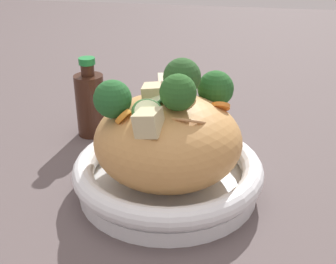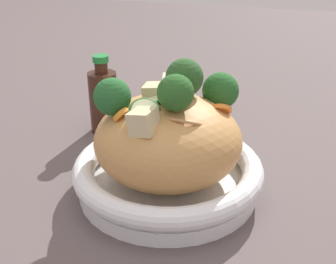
{
  "view_description": "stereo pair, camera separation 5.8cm",
  "coord_description": "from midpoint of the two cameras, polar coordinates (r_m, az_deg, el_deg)",
  "views": [
    {
      "loc": [
        0.1,
        -0.51,
        0.34
      ],
      "look_at": [
        0.0,
        0.0,
        0.09
      ],
      "focal_mm": 46.49,
      "sensor_mm": 36.0,
      "label": 1
    },
    {
      "loc": [
        0.15,
        -0.5,
        0.34
      ],
      "look_at": [
        0.0,
        0.0,
        0.09
      ],
      "focal_mm": 46.49,
      "sensor_mm": 36.0,
      "label": 2
    }
  ],
  "objects": [
    {
      "name": "ground_plane",
      "position": [
        0.62,
        -2.68,
        -7.61
      ],
      "size": [
        3.0,
        3.0,
        0.0
      ],
      "primitive_type": "plane",
      "color": "#564B4A"
    },
    {
      "name": "serving_bowl",
      "position": [
        0.61,
        -2.73,
        -5.57
      ],
      "size": [
        0.26,
        0.26,
        0.05
      ],
      "color": "white",
      "rests_on": "ground_plane"
    },
    {
      "name": "noodle_heap",
      "position": [
        0.58,
        -2.83,
        -1.09
      ],
      "size": [
        0.2,
        0.2,
        0.12
      ],
      "color": "tan",
      "rests_on": "serving_bowl"
    },
    {
      "name": "broccoli_florets",
      "position": [
        0.57,
        -1.85,
        5.56
      ],
      "size": [
        0.19,
        0.16,
        0.09
      ],
      "color": "#9AB779",
      "rests_on": "serving_bowl"
    },
    {
      "name": "carrot_coins",
      "position": [
        0.57,
        -1.93,
        3.77
      ],
      "size": [
        0.14,
        0.11,
        0.03
      ],
      "color": "orange",
      "rests_on": "serving_bowl"
    },
    {
      "name": "zucchini_slices",
      "position": [
        0.56,
        -3.82,
        4.15
      ],
      "size": [
        0.07,
        0.11,
        0.03
      ],
      "color": "beige",
      "rests_on": "serving_bowl"
    },
    {
      "name": "chicken_chunks",
      "position": [
        0.57,
        -3.68,
        4.41
      ],
      "size": [
        0.05,
        0.16,
        0.04
      ],
      "color": "beige",
      "rests_on": "serving_bowl"
    },
    {
      "name": "soy_sauce_bottle",
      "position": [
        0.77,
        -12.28,
        3.69
      ],
      "size": [
        0.05,
        0.05,
        0.14
      ],
      "color": "#381E14",
      "rests_on": "ground_plane"
    }
  ]
}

